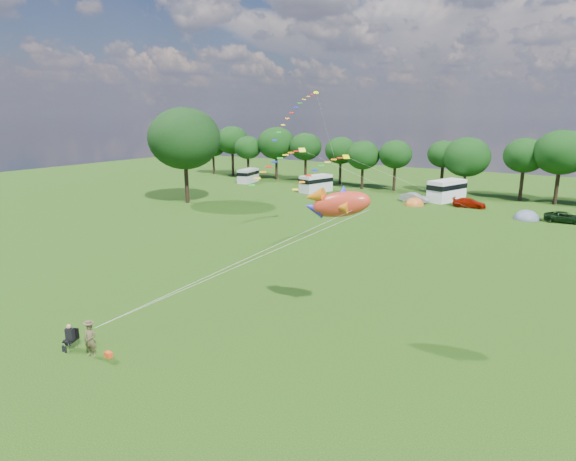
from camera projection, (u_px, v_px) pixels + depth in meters
The scene contains 18 objects.
ground_plane at pixel (219, 318), 30.08m from camera, with size 180.00×180.00×0.00m, color black.
tree_line at pixel (491, 156), 70.66m from camera, with size 102.98×10.98×10.27m.
big_tree at pixel (184, 139), 66.58m from camera, with size 10.00×10.00×13.28m.
car_b at pixel (414, 198), 68.89m from camera, with size 1.43×3.82×1.35m, color gray.
car_c at pixel (469, 203), 65.10m from camera, with size 1.76×4.19×1.26m, color #8E1202.
car_d at pixel (565, 217), 56.10m from camera, with size 2.07×4.58×1.25m, color black.
campervan_a at pixel (248, 175), 88.33m from camera, with size 3.08×5.35×2.47m.
campervan_b at pixel (316, 183), 77.60m from camera, with size 3.75×5.99×2.73m.
campervan_c at pixel (447, 190), 69.63m from camera, with size 4.51×6.75×3.06m.
tent_orange at pixel (414, 205), 66.74m from camera, with size 2.69×2.94×2.10m.
tent_greyblue at pixel (526, 219), 58.03m from camera, with size 2.99×3.28×2.23m.
kite_flyer at pixel (90, 340), 25.13m from camera, with size 0.68×0.45×1.87m, color brown.
camp_chair at pixel (70, 334), 25.95m from camera, with size 0.76×0.79×1.46m.
kite_bag at pixel (109, 355), 25.23m from camera, with size 0.41×0.27×0.29m, color red.
fish_kite at pixel (336, 204), 26.72m from camera, with size 4.15×2.01×2.18m.
streamer_kite_a at pixel (299, 108), 57.01m from camera, with size 3.31×5.53×5.74m.
streamer_kite_b at pixel (281, 161), 50.28m from camera, with size 4.39×4.79×3.84m.
streamer_kite_c at pixel (326, 167), 41.25m from camera, with size 3.13×4.93×2.79m.
Camera 1 is at (18.77, -21.10, 12.50)m, focal length 30.00 mm.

